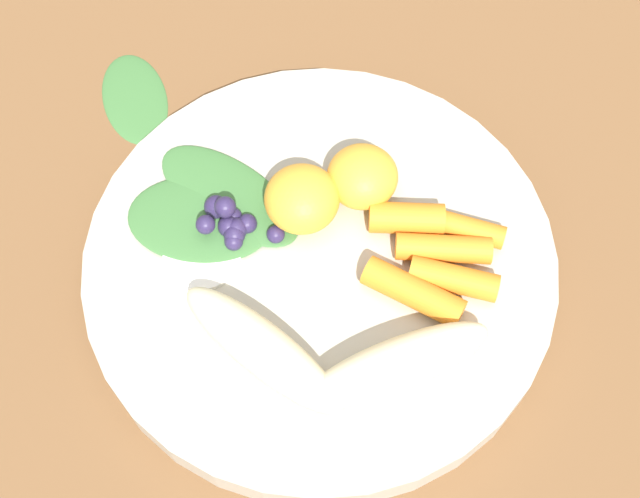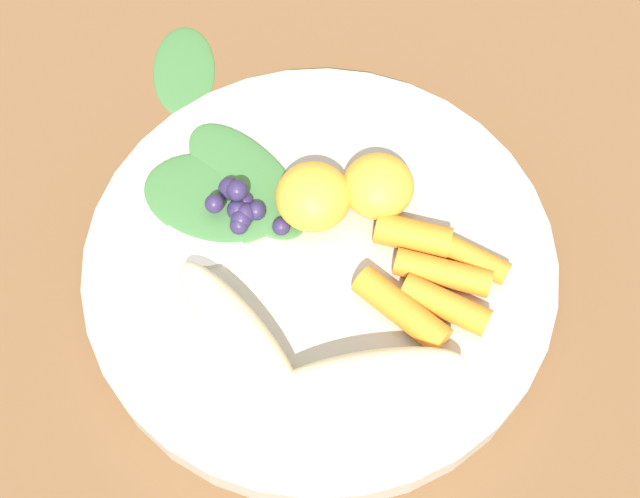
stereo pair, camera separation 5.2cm
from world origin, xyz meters
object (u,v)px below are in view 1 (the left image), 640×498
banana_peeled_right (262,348)px  bowl (320,266)px  banana_peeled_left (397,365)px  orange_segment_near (302,199)px  kale_leaf_stray (134,96)px

banana_peeled_right → bowl: bearing=102.9°
bowl → banana_peeled_left: 0.09m
banana_peeled_left → banana_peeled_right: same height
bowl → orange_segment_near: 0.04m
banana_peeled_left → kale_leaf_stray: banana_peeled_left is taller
banana_peeled_right → kale_leaf_stray: bearing=155.2°
orange_segment_near → banana_peeled_left: bearing=-163.3°
banana_peeled_right → kale_leaf_stray: 0.23m
banana_peeled_left → kale_leaf_stray: size_ratio=1.38×
banana_peeled_right → orange_segment_near: (0.09, -0.04, 0.00)m
bowl → banana_peeled_right: bearing=143.4°
banana_peeled_right → orange_segment_near: bearing=116.7°
bowl → banana_peeled_left: size_ratio=2.57×
bowl → kale_leaf_stray: bowl is taller
bowl → banana_peeled_left: bearing=-160.6°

